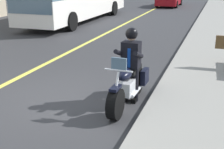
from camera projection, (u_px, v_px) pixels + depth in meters
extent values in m
plane|color=#333335|center=(62.00, 101.00, 7.28)|extent=(80.00, 80.00, 0.00)
cylinder|color=black|center=(115.00, 104.00, 6.29)|extent=(0.66, 0.21, 0.66)
cylinder|color=black|center=(136.00, 81.00, 7.67)|extent=(0.66, 0.21, 0.66)
cube|color=silver|center=(127.00, 87.00, 6.97)|extent=(0.57, 0.29, 0.32)
ellipsoid|color=black|center=(125.00, 75.00, 6.68)|extent=(0.57, 0.29, 0.24)
cube|color=black|center=(132.00, 69.00, 7.18)|extent=(0.71, 0.29, 0.12)
cube|color=black|center=(145.00, 76.00, 7.50)|extent=(0.40, 0.13, 0.36)
cube|color=black|center=(127.00, 74.00, 7.65)|extent=(0.40, 0.13, 0.36)
cylinder|color=silver|center=(116.00, 91.00, 6.22)|extent=(0.35, 0.06, 0.76)
cylinder|color=silver|center=(119.00, 70.00, 6.24)|extent=(0.05, 0.60, 0.04)
cube|color=black|center=(116.00, 88.00, 6.18)|extent=(0.36, 0.17, 0.06)
cylinder|color=silver|center=(138.00, 90.00, 7.24)|extent=(0.90, 0.10, 0.08)
cube|color=slate|center=(119.00, 64.00, 6.22)|extent=(0.05, 0.32, 0.28)
cylinder|color=black|center=(136.00, 84.00, 7.15)|extent=(0.14, 0.14, 0.84)
cube|color=black|center=(134.00, 100.00, 7.22)|extent=(0.26, 0.12, 0.10)
cylinder|color=black|center=(126.00, 83.00, 7.23)|extent=(0.14, 0.14, 0.84)
cube|color=black|center=(125.00, 98.00, 7.30)|extent=(0.26, 0.12, 0.10)
cube|color=black|center=(131.00, 55.00, 6.98)|extent=(0.33, 0.41, 0.60)
cube|color=navy|center=(129.00, 58.00, 6.85)|extent=(0.03, 0.07, 0.44)
cylinder|color=black|center=(138.00, 55.00, 6.72)|extent=(0.55, 0.11, 0.28)
cylinder|color=black|center=(119.00, 53.00, 6.87)|extent=(0.55, 0.11, 0.28)
sphere|color=tan|center=(132.00, 36.00, 6.84)|extent=(0.22, 0.22, 0.22)
sphere|color=black|center=(132.00, 34.00, 6.83)|extent=(0.28, 0.28, 0.28)
cylinder|color=black|center=(71.00, 21.00, 15.98)|extent=(1.00, 0.30, 1.00)
cylinder|color=black|center=(32.00, 19.00, 16.73)|extent=(1.00, 0.30, 1.00)
cylinder|color=black|center=(114.00, 8.00, 22.08)|extent=(1.00, 0.30, 1.00)
cylinder|color=black|center=(83.00, 7.00, 22.83)|extent=(1.00, 0.30, 1.00)
cube|color=maroon|center=(169.00, 0.00, 28.14)|extent=(4.60, 1.80, 0.70)
cylinder|color=black|center=(163.00, 1.00, 29.78)|extent=(0.64, 0.22, 0.64)
cylinder|color=black|center=(181.00, 2.00, 29.25)|extent=(0.64, 0.22, 0.64)
cylinder|color=black|center=(157.00, 4.00, 27.18)|extent=(0.64, 0.22, 0.64)
cylinder|color=black|center=(176.00, 4.00, 26.65)|extent=(0.64, 0.22, 0.64)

